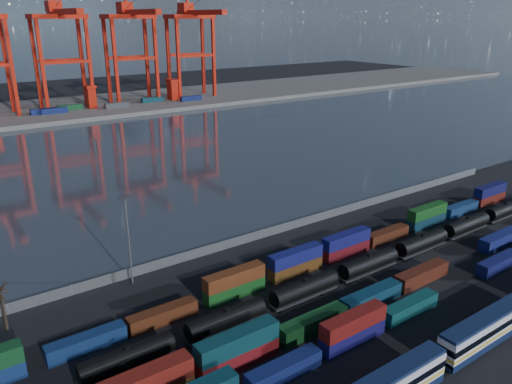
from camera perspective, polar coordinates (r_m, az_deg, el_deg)
ground at (r=89.11m, az=11.49°, el=-11.35°), size 700.00×700.00×0.00m
harbor_water at (r=172.23m, az=-14.66°, el=3.61°), size 700.00×700.00×0.00m
far_quay at (r=270.83m, az=-22.95°, el=8.52°), size 700.00×70.00×2.00m
passenger_train at (r=82.99m, az=25.62°, el=-13.49°), size 75.92×2.95×5.07m
container_row_south at (r=69.50m, az=3.79°, el=-18.90°), size 138.57×2.31×4.93m
container_row_mid at (r=80.51m, az=9.06°, el=-13.26°), size 128.85×2.49×5.31m
container_row_north at (r=97.02m, az=7.73°, el=-7.00°), size 127.70×2.29×4.88m
tanker_string at (r=100.35m, az=15.75°, el=-6.71°), size 121.90×2.88×4.12m
waterfront_fence at (r=107.18m, az=0.62°, el=-4.83°), size 160.12×0.12×2.20m
bare_tree at (r=85.10m, az=-27.02°, el=-11.32°), size 2.40×2.34×8.99m
yard_light_mast at (r=89.20m, az=-14.41°, el=-4.83°), size 1.60×0.40×16.60m
gantry_cranes at (r=259.16m, az=-25.42°, el=16.52°), size 200.11×48.22×65.29m
quay_containers at (r=254.22m, az=-24.65°, el=8.20°), size 172.58×10.99×2.60m
straddle_carriers at (r=259.61m, az=-23.16°, el=9.62°), size 140.00×7.00×11.10m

